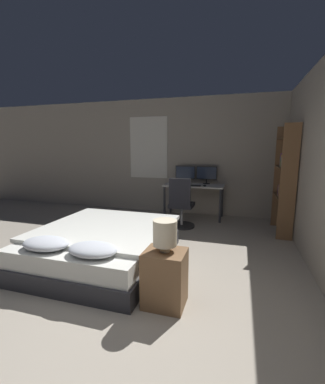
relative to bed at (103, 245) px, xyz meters
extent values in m
plane|color=#9E9384|center=(0.61, -1.35, -0.24)|extent=(20.00, 20.00, 0.00)
cube|color=#9E9384|center=(0.61, 3.01, 1.11)|extent=(12.00, 0.06, 2.70)
cube|color=silver|center=(-0.40, 2.97, 1.32)|extent=(0.95, 0.01, 1.46)
cube|color=black|center=(-0.40, 2.98, 1.32)|extent=(0.87, 0.01, 1.38)
cube|color=#2D2D33|center=(0.00, 0.01, -0.13)|extent=(1.67, 1.98, 0.22)
cube|color=silver|center=(0.00, 0.01, 0.08)|extent=(1.61, 1.92, 0.21)
cube|color=silver|center=(0.00, 0.13, 0.21)|extent=(1.71, 1.66, 0.05)
ellipsoid|color=silver|center=(-0.30, -0.72, 0.25)|extent=(0.55, 0.38, 0.13)
ellipsoid|color=silver|center=(0.30, -0.72, 0.25)|extent=(0.55, 0.38, 0.13)
cube|color=brown|center=(1.10, -0.71, 0.04)|extent=(0.41, 0.36, 0.57)
cylinder|color=gray|center=(1.10, -0.71, 0.33)|extent=(0.10, 0.10, 0.01)
cylinder|color=gray|center=(1.10, -0.71, 0.36)|extent=(0.02, 0.02, 0.05)
cylinder|color=beige|center=(1.10, -0.71, 0.51)|extent=(0.24, 0.24, 0.25)
cube|color=beige|center=(0.80, 2.63, 0.49)|extent=(1.31, 0.63, 0.03)
cylinder|color=#2D2D33|center=(0.19, 2.37, 0.12)|extent=(0.05, 0.05, 0.72)
cylinder|color=#2D2D33|center=(1.40, 2.37, 0.12)|extent=(0.05, 0.05, 0.72)
cylinder|color=#2D2D33|center=(0.19, 2.89, 0.12)|extent=(0.05, 0.05, 0.72)
cylinder|color=#2D2D33|center=(1.40, 2.89, 0.12)|extent=(0.05, 0.05, 0.72)
cylinder|color=black|center=(0.55, 2.84, 0.51)|extent=(0.16, 0.16, 0.01)
cylinder|color=black|center=(0.55, 2.84, 0.57)|extent=(0.03, 0.03, 0.09)
cube|color=black|center=(0.55, 2.84, 0.76)|extent=(0.46, 0.03, 0.29)
cube|color=#232D42|center=(0.55, 2.83, 0.76)|extent=(0.43, 0.00, 0.26)
cylinder|color=black|center=(1.04, 2.84, 0.51)|extent=(0.16, 0.16, 0.01)
cylinder|color=black|center=(1.04, 2.84, 0.57)|extent=(0.03, 0.03, 0.09)
cube|color=black|center=(1.04, 2.84, 0.76)|extent=(0.46, 0.03, 0.29)
cube|color=#232D42|center=(1.04, 2.83, 0.76)|extent=(0.43, 0.00, 0.26)
cube|color=black|center=(0.80, 2.42, 0.52)|extent=(0.35, 0.13, 0.02)
ellipsoid|color=black|center=(1.06, 2.42, 0.53)|extent=(0.07, 0.05, 0.04)
cylinder|color=black|center=(0.69, 1.89, -0.22)|extent=(0.52, 0.52, 0.04)
cylinder|color=gray|center=(0.69, 1.89, -0.02)|extent=(0.05, 0.05, 0.37)
cube|color=black|center=(0.69, 1.89, 0.20)|extent=(0.46, 0.46, 0.07)
cube|color=black|center=(0.69, 1.68, 0.49)|extent=(0.41, 0.05, 0.52)
cube|color=brown|center=(2.54, 1.65, 0.74)|extent=(0.26, 0.02, 1.96)
cube|color=brown|center=(2.54, 2.50, 0.74)|extent=(0.26, 0.02, 1.96)
cube|color=brown|center=(2.54, 2.07, 0.44)|extent=(0.26, 0.83, 0.02)
cube|color=brown|center=(2.54, 2.07, 0.97)|extent=(0.26, 0.83, 0.02)
cube|color=brown|center=(2.54, 2.07, 1.48)|extent=(0.26, 0.83, 0.02)
cube|color=gold|center=(2.54, 1.68, 0.59)|extent=(0.21, 0.03, 0.27)
cube|color=gold|center=(2.54, 1.73, 0.58)|extent=(0.21, 0.03, 0.25)
cube|color=#28282D|center=(2.54, 1.77, 0.55)|extent=(0.21, 0.03, 0.20)
cube|color=#28282D|center=(2.54, 1.81, 0.58)|extent=(0.21, 0.02, 0.25)
cube|color=#337042|center=(2.54, 1.83, 0.58)|extent=(0.21, 0.03, 0.25)
cube|color=#B2332D|center=(2.54, 1.87, 0.58)|extent=(0.21, 0.04, 0.25)
cube|color=#337042|center=(2.54, 1.92, 0.57)|extent=(0.21, 0.03, 0.23)
cube|color=gold|center=(2.54, 1.95, 0.56)|extent=(0.21, 0.02, 0.20)
cube|color=#7A387F|center=(2.54, 1.99, 0.56)|extent=(0.21, 0.04, 0.21)
cube|color=#2D4784|center=(2.54, 1.68, 1.12)|extent=(0.21, 0.03, 0.26)
cube|color=#B2332D|center=(2.54, 1.72, 1.10)|extent=(0.21, 0.03, 0.23)
cube|color=#337042|center=(2.54, 1.77, 1.11)|extent=(0.21, 0.04, 0.25)
cube|color=#337042|center=(2.54, 1.81, 1.08)|extent=(0.21, 0.03, 0.20)
cube|color=#BCB29E|center=(2.54, 1.86, 1.07)|extent=(0.21, 0.04, 0.18)
cube|color=gold|center=(2.54, 1.90, 1.09)|extent=(0.21, 0.04, 0.22)
cube|color=#337042|center=(2.54, 1.95, 1.07)|extent=(0.21, 0.03, 0.17)
cube|color=#7A387F|center=(2.54, 1.98, 1.10)|extent=(0.21, 0.02, 0.24)
cube|color=#BCB29E|center=(2.54, 2.01, 1.08)|extent=(0.21, 0.03, 0.20)
camera|label=1|loc=(1.76, -2.98, 1.32)|focal=24.00mm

